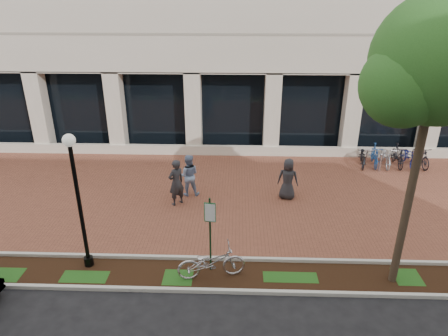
{
  "coord_description": "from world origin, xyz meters",
  "views": [
    {
      "loc": [
        0.25,
        -14.87,
        7.72
      ],
      "look_at": [
        -0.24,
        -0.8,
        1.57
      ],
      "focal_mm": 32.0,
      "sensor_mm": 36.0,
      "label": 1
    }
  ],
  "objects_px": {
    "lamppost": "(78,196)",
    "pedestrian_mid": "(188,175)",
    "pedestrian_right": "(288,179)",
    "street_tree": "(438,68)",
    "locked_bicycle": "(211,262)",
    "bike_rack_cluster": "(391,156)",
    "parking_sign": "(210,226)",
    "pedestrian_left": "(176,182)",
    "bollard": "(380,162)"
  },
  "relations": [
    {
      "from": "locked_bicycle",
      "to": "pedestrian_right",
      "type": "xyz_separation_m",
      "value": [
        2.77,
        5.09,
        0.33
      ]
    },
    {
      "from": "locked_bicycle",
      "to": "bike_rack_cluster",
      "type": "relative_size",
      "value": 0.57
    },
    {
      "from": "lamppost",
      "to": "pedestrian_mid",
      "type": "height_order",
      "value": "lamppost"
    },
    {
      "from": "street_tree",
      "to": "pedestrian_mid",
      "type": "bearing_deg",
      "value": 141.86
    },
    {
      "from": "street_tree",
      "to": "pedestrian_right",
      "type": "height_order",
      "value": "street_tree"
    },
    {
      "from": "pedestrian_left",
      "to": "parking_sign",
      "type": "bearing_deg",
      "value": 68.33
    },
    {
      "from": "lamppost",
      "to": "pedestrian_right",
      "type": "xyz_separation_m",
      "value": [
        6.6,
        4.67,
        -1.56
      ]
    },
    {
      "from": "lamppost",
      "to": "street_tree",
      "type": "height_order",
      "value": "street_tree"
    },
    {
      "from": "locked_bicycle",
      "to": "pedestrian_right",
      "type": "distance_m",
      "value": 5.8
    },
    {
      "from": "parking_sign",
      "to": "pedestrian_left",
      "type": "distance_m",
      "value": 4.45
    },
    {
      "from": "locked_bicycle",
      "to": "pedestrian_right",
      "type": "height_order",
      "value": "pedestrian_right"
    },
    {
      "from": "street_tree",
      "to": "pedestrian_left",
      "type": "height_order",
      "value": "street_tree"
    },
    {
      "from": "bollard",
      "to": "bike_rack_cluster",
      "type": "relative_size",
      "value": 0.26
    },
    {
      "from": "lamppost",
      "to": "pedestrian_mid",
      "type": "bearing_deg",
      "value": 62.19
    },
    {
      "from": "parking_sign",
      "to": "pedestrian_right",
      "type": "xyz_separation_m",
      "value": [
        2.82,
        4.77,
        -0.7
      ]
    },
    {
      "from": "pedestrian_left",
      "to": "bike_rack_cluster",
      "type": "distance_m",
      "value": 10.73
    },
    {
      "from": "lamppost",
      "to": "pedestrian_mid",
      "type": "distance_m",
      "value": 5.68
    },
    {
      "from": "pedestrian_mid",
      "to": "bike_rack_cluster",
      "type": "height_order",
      "value": "pedestrian_mid"
    },
    {
      "from": "parking_sign",
      "to": "pedestrian_left",
      "type": "relative_size",
      "value": 1.29
    },
    {
      "from": "street_tree",
      "to": "bike_rack_cluster",
      "type": "height_order",
      "value": "street_tree"
    },
    {
      "from": "parking_sign",
      "to": "pedestrian_left",
      "type": "height_order",
      "value": "parking_sign"
    },
    {
      "from": "locked_bicycle",
      "to": "bike_rack_cluster",
      "type": "height_order",
      "value": "bike_rack_cluster"
    },
    {
      "from": "lamppost",
      "to": "pedestrian_right",
      "type": "height_order",
      "value": "lamppost"
    },
    {
      "from": "bollard",
      "to": "street_tree",
      "type": "bearing_deg",
      "value": -104.81
    },
    {
      "from": "pedestrian_left",
      "to": "bike_rack_cluster",
      "type": "xyz_separation_m",
      "value": [
        9.85,
        4.23,
        -0.45
      ]
    },
    {
      "from": "parking_sign",
      "to": "bollard",
      "type": "relative_size",
      "value": 2.7
    },
    {
      "from": "locked_bicycle",
      "to": "bollard",
      "type": "height_order",
      "value": "locked_bicycle"
    },
    {
      "from": "bollard",
      "to": "lamppost",
      "type": "bearing_deg",
      "value": -146.21
    },
    {
      "from": "pedestrian_left",
      "to": "bike_rack_cluster",
      "type": "bearing_deg",
      "value": 160.16
    },
    {
      "from": "pedestrian_left",
      "to": "bollard",
      "type": "bearing_deg",
      "value": 158.14
    },
    {
      "from": "pedestrian_mid",
      "to": "pedestrian_left",
      "type": "bearing_deg",
      "value": 61.28
    },
    {
      "from": "bike_rack_cluster",
      "to": "pedestrian_left",
      "type": "bearing_deg",
      "value": -150.66
    },
    {
      "from": "locked_bicycle",
      "to": "pedestrian_left",
      "type": "distance_m",
      "value": 4.75
    },
    {
      "from": "lamppost",
      "to": "locked_bicycle",
      "type": "bearing_deg",
      "value": -6.28
    },
    {
      "from": "pedestrian_left",
      "to": "pedestrian_right",
      "type": "bearing_deg",
      "value": 145.36
    },
    {
      "from": "lamppost",
      "to": "pedestrian_right",
      "type": "bearing_deg",
      "value": 35.25
    },
    {
      "from": "bike_rack_cluster",
      "to": "locked_bicycle",
      "type": "bearing_deg",
      "value": -127.33
    },
    {
      "from": "parking_sign",
      "to": "street_tree",
      "type": "distance_m",
      "value": 7.08
    },
    {
      "from": "lamppost",
      "to": "pedestrian_right",
      "type": "distance_m",
      "value": 8.23
    },
    {
      "from": "parking_sign",
      "to": "street_tree",
      "type": "relative_size",
      "value": 0.31
    },
    {
      "from": "locked_bicycle",
      "to": "pedestrian_mid",
      "type": "height_order",
      "value": "pedestrian_mid"
    },
    {
      "from": "pedestrian_right",
      "to": "bollard",
      "type": "bearing_deg",
      "value": -135.63
    },
    {
      "from": "lamppost",
      "to": "bike_rack_cluster",
      "type": "distance_m",
      "value": 14.7
    },
    {
      "from": "street_tree",
      "to": "pedestrian_right",
      "type": "xyz_separation_m",
      "value": [
        -2.59,
        5.03,
        -5.27
      ]
    },
    {
      "from": "street_tree",
      "to": "bike_rack_cluster",
      "type": "bearing_deg",
      "value": 71.77
    },
    {
      "from": "lamppost",
      "to": "bollard",
      "type": "relative_size",
      "value": 4.7
    },
    {
      "from": "pedestrian_left",
      "to": "locked_bicycle",
      "type": "bearing_deg",
      "value": 67.42
    },
    {
      "from": "parking_sign",
      "to": "pedestrian_mid",
      "type": "height_order",
      "value": "parking_sign"
    },
    {
      "from": "street_tree",
      "to": "locked_bicycle",
      "type": "relative_size",
      "value": 3.91
    },
    {
      "from": "lamppost",
      "to": "pedestrian_right",
      "type": "relative_size",
      "value": 2.48
    }
  ]
}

